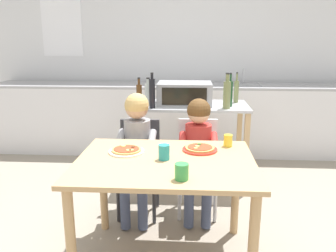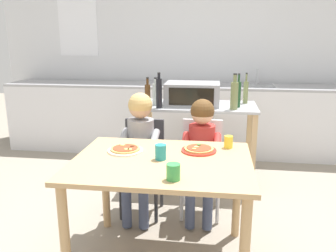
# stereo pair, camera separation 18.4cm
# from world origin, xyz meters

# --- Properties ---
(ground_plane) EXTENTS (11.14, 11.14, 0.00)m
(ground_plane) POSITION_xyz_m (0.00, 1.11, 0.00)
(ground_plane) COLOR gray
(back_wall_tiled) EXTENTS (5.43, 0.13, 2.70)m
(back_wall_tiled) POSITION_xyz_m (-0.00, 2.85, 1.35)
(back_wall_tiled) COLOR silver
(back_wall_tiled) RESTS_ON ground
(kitchen_counter) EXTENTS (4.88, 0.60, 1.11)m
(kitchen_counter) POSITION_xyz_m (0.00, 2.44, 0.46)
(kitchen_counter) COLOR silver
(kitchen_counter) RESTS_ON ground
(kitchen_island_cart) EXTENTS (1.17, 0.59, 0.85)m
(kitchen_island_cart) POSITION_xyz_m (0.16, 1.37, 0.57)
(kitchen_island_cart) COLOR #B7BABF
(kitchen_island_cart) RESTS_ON ground
(toaster_oven) EXTENTS (0.54, 0.38, 0.22)m
(toaster_oven) POSITION_xyz_m (0.10, 1.38, 0.96)
(toaster_oven) COLOR #999BA0
(toaster_oven) RESTS_ON kitchen_island_cart
(bottle_squat_spirits) EXTENTS (0.06, 0.06, 0.34)m
(bottle_squat_spirits) POSITION_xyz_m (-0.21, 1.16, 1.00)
(bottle_squat_spirits) COLOR black
(bottle_squat_spirits) RESTS_ON kitchen_island_cart
(bottle_tall_green_wine) EXTENTS (0.07, 0.07, 0.34)m
(bottle_tall_green_wine) POSITION_xyz_m (0.51, 1.19, 0.99)
(bottle_tall_green_wine) COLOR olive
(bottle_tall_green_wine) RESTS_ON kitchen_island_cart
(bottle_brown_beer) EXTENTS (0.05, 0.05, 0.33)m
(bottle_brown_beer) POSITION_xyz_m (0.55, 1.30, 0.98)
(bottle_brown_beer) COLOR #1E4723
(bottle_brown_beer) RESTS_ON kitchen_island_cart
(bottle_clear_vinegar) EXTENTS (0.05, 0.05, 0.31)m
(bottle_clear_vinegar) POSITION_xyz_m (0.64, 1.52, 0.97)
(bottle_clear_vinegar) COLOR olive
(bottle_clear_vinegar) RESTS_ON kitchen_island_cart
(bottle_dark_olive_oil) EXTENTS (0.07, 0.07, 0.28)m
(bottle_dark_olive_oil) POSITION_xyz_m (-0.26, 1.30, 0.97)
(bottle_dark_olive_oil) COLOR #ADB7B2
(bottle_dark_olive_oil) RESTS_ON kitchen_island_cart
(bottle_slim_sauce) EXTENTS (0.06, 0.06, 0.26)m
(bottle_slim_sauce) POSITION_xyz_m (-0.37, 1.43, 0.95)
(bottle_slim_sauce) COLOR #4C2D14
(bottle_slim_sauce) RESTS_ON kitchen_island_cart
(dining_table) EXTENTS (1.16, 0.90, 0.75)m
(dining_table) POSITION_xyz_m (0.00, 0.00, 0.64)
(dining_table) COLOR tan
(dining_table) RESTS_ON ground
(dining_chair_left) EXTENTS (0.36, 0.36, 0.81)m
(dining_chair_left) POSITION_xyz_m (-0.28, 0.71, 0.48)
(dining_chair_left) COLOR #333338
(dining_chair_left) RESTS_ON ground
(dining_chair_right) EXTENTS (0.36, 0.36, 0.81)m
(dining_chair_right) POSITION_xyz_m (0.23, 0.76, 0.48)
(dining_chair_right) COLOR silver
(dining_chair_right) RESTS_ON ground
(child_in_grey_shirt) EXTENTS (0.32, 0.42, 1.06)m
(child_in_grey_shirt) POSITION_xyz_m (-0.28, 0.59, 0.69)
(child_in_grey_shirt) COLOR #424C6B
(child_in_grey_shirt) RESTS_ON ground
(child_in_red_shirt) EXTENTS (0.32, 0.42, 1.01)m
(child_in_red_shirt) POSITION_xyz_m (0.23, 0.64, 0.66)
(child_in_red_shirt) COLOR #424C6B
(child_in_red_shirt) RESTS_ON ground
(pizza_plate_white) EXTENTS (0.24, 0.24, 0.03)m
(pizza_plate_white) POSITION_xyz_m (-0.28, 0.13, 0.76)
(pizza_plate_white) COLOR white
(pizza_plate_white) RESTS_ON dining_table
(pizza_plate_red_rimmed) EXTENTS (0.25, 0.25, 0.03)m
(pizza_plate_red_rimmed) POSITION_xyz_m (0.23, 0.21, 0.76)
(pizza_plate_red_rimmed) COLOR red
(pizza_plate_red_rimmed) RESTS_ON dining_table
(drinking_cup_green) EXTENTS (0.08, 0.08, 0.09)m
(drinking_cup_green) POSITION_xyz_m (0.11, -0.31, 0.79)
(drinking_cup_green) COLOR green
(drinking_cup_green) RESTS_ON dining_table
(drinking_cup_teal) EXTENTS (0.07, 0.07, 0.10)m
(drinking_cup_teal) POSITION_xyz_m (-0.01, 0.01, 0.80)
(drinking_cup_teal) COLOR teal
(drinking_cup_teal) RESTS_ON dining_table
(drinking_cup_yellow) EXTENTS (0.06, 0.06, 0.09)m
(drinking_cup_yellow) POSITION_xyz_m (0.44, 0.32, 0.79)
(drinking_cup_yellow) COLOR yellow
(drinking_cup_yellow) RESTS_ON dining_table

